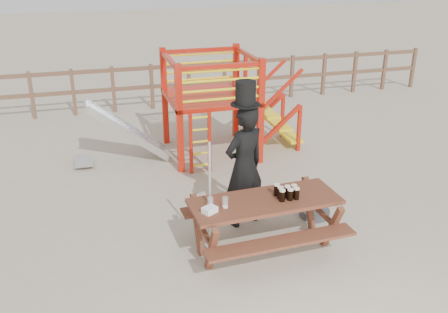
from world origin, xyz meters
TOP-DOWN VIEW (x-y plane):
  - ground at (0.00, 0.00)m, footprint 60.00×60.00m
  - back_fence at (0.00, 7.00)m, footprint 15.09×0.09m
  - playground_fort at (0.12, 3.58)m, footprint 4.71×1.84m
  - picnic_table at (-0.02, -0.19)m, footprint 2.13×1.52m
  - man_with_hat at (-0.05, 0.62)m, footprint 0.82×0.69m
  - metal_pole at (-0.78, -0.10)m, footprint 0.04×0.04m
  - parasol_base at (1.11, 0.49)m, footprint 0.49×0.49m
  - paper_bag at (-0.84, -0.32)m, footprint 0.22×0.21m
  - stout_pints at (0.28, -0.22)m, footprint 0.30×0.27m
  - empty_glasses at (-0.70, -0.22)m, footprint 0.27×0.13m

SIDE VIEW (x-z plane):
  - ground at x=0.00m, z-range 0.00..0.00m
  - parasol_base at x=1.11m, z-range -0.05..0.16m
  - picnic_table at x=-0.02m, z-range 0.11..0.91m
  - back_fence at x=0.00m, z-range 0.14..1.34m
  - paper_bag at x=-0.84m, z-range 0.80..0.88m
  - metal_pole at x=-0.78m, z-range 0.00..1.70m
  - empty_glasses at x=-0.70m, z-range 0.80..0.95m
  - stout_pints at x=0.28m, z-range 0.80..0.98m
  - man_with_hat at x=-0.05m, z-range -0.12..2.15m
  - playground_fort at x=0.12m, z-range 0.02..2.12m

